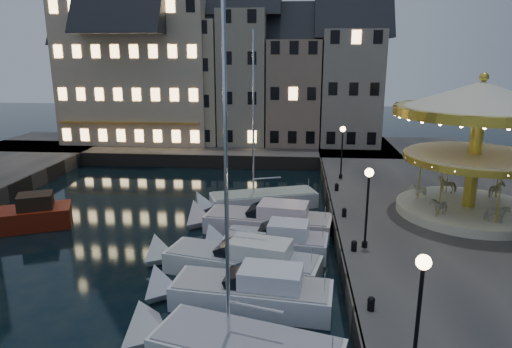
# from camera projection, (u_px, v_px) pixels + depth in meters

# --- Properties ---
(ground) EXTENTS (160.00, 160.00, 0.00)m
(ground) POSITION_uv_depth(u_px,v_px,m) (223.00, 274.00, 23.32)
(ground) COLOR black
(ground) RESTS_ON ground
(quay_east) EXTENTS (16.00, 56.00, 1.30)m
(quay_east) POSITION_uv_depth(u_px,v_px,m) (466.00, 228.00, 27.74)
(quay_east) COLOR #474442
(quay_east) RESTS_ON ground
(quay_north) EXTENTS (44.00, 12.00, 1.30)m
(quay_north) POSITION_uv_depth(u_px,v_px,m) (191.00, 149.00, 50.81)
(quay_north) COLOR #474442
(quay_north) RESTS_ON ground
(quaywall_e) EXTENTS (0.15, 44.00, 1.30)m
(quaywall_e) POSITION_uv_depth(u_px,v_px,m) (333.00, 223.00, 28.42)
(quaywall_e) COLOR #47423A
(quaywall_e) RESTS_ON ground
(quaywall_n) EXTENTS (48.00, 0.15, 1.30)m
(quaywall_n) POSITION_uv_depth(u_px,v_px,m) (198.00, 161.00, 44.86)
(quaywall_n) COLOR #47423A
(quaywall_n) RESTS_ON ground
(streetlamp_a) EXTENTS (0.44, 0.44, 4.17)m
(streetlamp_a) POSITION_uv_depth(u_px,v_px,m) (420.00, 302.00, 13.01)
(streetlamp_a) COLOR black
(streetlamp_a) RESTS_ON quay_east
(streetlamp_b) EXTENTS (0.44, 0.44, 4.17)m
(streetlamp_b) POSITION_uv_depth(u_px,v_px,m) (368.00, 197.00, 22.64)
(streetlamp_b) COLOR black
(streetlamp_b) RESTS_ON quay_east
(streetlamp_c) EXTENTS (0.44, 0.44, 4.17)m
(streetlamp_c) POSITION_uv_depth(u_px,v_px,m) (342.00, 145.00, 35.65)
(streetlamp_c) COLOR black
(streetlamp_c) RESTS_ON quay_east
(bollard_a) EXTENTS (0.30, 0.30, 0.57)m
(bollard_a) POSITION_uv_depth(u_px,v_px,m) (371.00, 303.00, 17.53)
(bollard_a) COLOR black
(bollard_a) RESTS_ON quay_east
(bollard_b) EXTENTS (0.30, 0.30, 0.57)m
(bollard_b) POSITION_uv_depth(u_px,v_px,m) (354.00, 245.00, 22.83)
(bollard_b) COLOR black
(bollard_b) RESTS_ON quay_east
(bollard_c) EXTENTS (0.30, 0.30, 0.57)m
(bollard_c) POSITION_uv_depth(u_px,v_px,m) (344.00, 212.00, 27.64)
(bollard_c) COLOR black
(bollard_c) RESTS_ON quay_east
(bollard_d) EXTENTS (0.30, 0.30, 0.57)m
(bollard_d) POSITION_uv_depth(u_px,v_px,m) (337.00, 187.00, 32.94)
(bollard_d) COLOR black
(bollard_d) RESTS_ON quay_east
(townhouse_na) EXTENTS (5.50, 8.00, 12.80)m
(townhouse_na) POSITION_uv_depth(u_px,v_px,m) (94.00, 82.00, 51.90)
(townhouse_na) COLOR gray
(townhouse_na) RESTS_ON quay_north
(townhouse_nb) EXTENTS (6.16, 8.00, 13.80)m
(townhouse_nb) POSITION_uv_depth(u_px,v_px,m) (140.00, 78.00, 51.31)
(townhouse_nb) COLOR slate
(townhouse_nb) RESTS_ON quay_north
(townhouse_nc) EXTENTS (6.82, 8.00, 14.80)m
(townhouse_nc) POSITION_uv_depth(u_px,v_px,m) (193.00, 74.00, 50.67)
(townhouse_nc) COLOR tan
(townhouse_nc) RESTS_ON quay_north
(townhouse_nd) EXTENTS (5.50, 8.00, 15.80)m
(townhouse_nd) POSITION_uv_depth(u_px,v_px,m) (244.00, 69.00, 50.05)
(townhouse_nd) COLOR gray
(townhouse_nd) RESTS_ON quay_north
(townhouse_ne) EXTENTS (6.16, 8.00, 12.80)m
(townhouse_ne) POSITION_uv_depth(u_px,v_px,m) (294.00, 83.00, 49.97)
(townhouse_ne) COLOR gray
(townhouse_ne) RESTS_ON quay_north
(townhouse_nf) EXTENTS (6.82, 8.00, 13.80)m
(townhouse_nf) POSITION_uv_depth(u_px,v_px,m) (350.00, 79.00, 49.33)
(townhouse_nf) COLOR gray
(townhouse_nf) RESTS_ON quay_north
(hotel_corner) EXTENTS (17.60, 9.00, 16.80)m
(hotel_corner) POSITION_uv_depth(u_px,v_px,m) (140.00, 64.00, 50.93)
(hotel_corner) COLOR #C4B094
(hotel_corner) RESTS_ON quay_north
(motorboat_b) EXTENTS (8.15, 3.16, 2.15)m
(motorboat_b) POSITION_uv_depth(u_px,v_px,m) (243.00, 293.00, 20.17)
(motorboat_b) COLOR silver
(motorboat_b) RESTS_ON ground
(motorboat_c) EXTENTS (8.95, 4.15, 11.87)m
(motorboat_c) POSITION_uv_depth(u_px,v_px,m) (235.00, 261.00, 23.16)
(motorboat_c) COLOR silver
(motorboat_c) RESTS_ON ground
(motorboat_d) EXTENTS (6.81, 2.86, 2.15)m
(motorboat_d) POSITION_uv_depth(u_px,v_px,m) (269.00, 243.00, 25.50)
(motorboat_d) COLOR silver
(motorboat_d) RESTS_ON ground
(motorboat_e) EXTENTS (9.00, 3.80, 2.15)m
(motorboat_e) POSITION_uv_depth(u_px,v_px,m) (262.00, 222.00, 28.75)
(motorboat_e) COLOR silver
(motorboat_e) RESTS_ON ground
(motorboat_f) EXTENTS (8.65, 4.85, 11.64)m
(motorboat_f) POSITION_uv_depth(u_px,v_px,m) (256.00, 201.00, 33.13)
(motorboat_f) COLOR silver
(motorboat_f) RESTS_ON ground
(red_fishing_boat) EXTENTS (7.45, 5.14, 5.82)m
(red_fishing_boat) POSITION_uv_depth(u_px,v_px,m) (14.00, 219.00, 29.08)
(red_fishing_boat) COLOR #651809
(red_fishing_boat) RESTS_ON ground
(carousel) EXTENTS (9.79, 9.79, 8.57)m
(carousel) POSITION_uv_depth(u_px,v_px,m) (479.00, 123.00, 26.78)
(carousel) COLOR beige
(carousel) RESTS_ON quay_east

